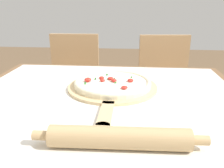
# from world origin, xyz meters

# --- Properties ---
(dining_table) EXTENTS (1.20, 1.01, 0.75)m
(dining_table) POSITION_xyz_m (0.00, 0.00, 0.64)
(dining_table) COLOR brown
(dining_table) RESTS_ON ground_plane
(towel_cloth) EXTENTS (1.12, 0.93, 0.00)m
(towel_cloth) POSITION_xyz_m (0.00, 0.00, 0.75)
(towel_cloth) COLOR silver
(towel_cloth) RESTS_ON dining_table
(pizza_peel) EXTENTS (0.40, 0.58, 0.01)m
(pizza_peel) POSITION_xyz_m (0.02, 0.08, 0.76)
(pizza_peel) COLOR #D6B784
(pizza_peel) RESTS_ON towel_cloth
(pizza) EXTENTS (0.34, 0.34, 0.04)m
(pizza) POSITION_xyz_m (0.02, 0.10, 0.78)
(pizza) COLOR beige
(pizza) RESTS_ON pizza_peel
(rolling_pin) EXTENTS (0.46, 0.07, 0.06)m
(rolling_pin) POSITION_xyz_m (0.08, -0.36, 0.78)
(rolling_pin) COLOR tan
(rolling_pin) RESTS_ON towel_cloth
(chair_left) EXTENTS (0.41, 0.41, 0.88)m
(chair_left) POSITION_xyz_m (-0.35, 0.85, 0.51)
(chair_left) COLOR tan
(chair_left) RESTS_ON ground_plane
(chair_right) EXTENTS (0.43, 0.43, 0.88)m
(chair_right) POSITION_xyz_m (0.36, 0.85, 0.51)
(chair_right) COLOR tan
(chair_right) RESTS_ON ground_plane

